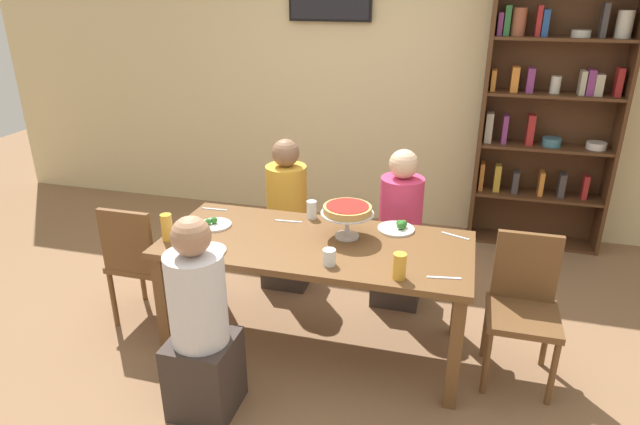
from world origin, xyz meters
The scene contains 21 objects.
ground_plane centered at (0.00, 0.00, 0.00)m, with size 12.00×12.00×0.00m, color #846042.
rear_partition centered at (0.00, 2.20, 1.40)m, with size 8.00×0.12×2.80m, color beige.
dining_table centered at (0.00, 0.00, 0.65)m, with size 1.86×0.81×0.74m.
bookshelf centered at (1.45, 2.01, 1.16)m, with size 1.10×0.30×2.21m.
diner_far_left centered at (-0.43, 0.73, 0.49)m, with size 0.34×0.34×1.15m.
diner_far_right centered at (0.42, 0.69, 0.49)m, with size 0.34×0.34×1.15m.
diner_near_left centered at (-0.43, -0.71, 0.49)m, with size 0.34×0.34×1.15m.
chair_head_west centered at (-1.20, -0.05, 0.49)m, with size 0.40×0.40×0.87m.
chair_head_east centered at (1.22, 0.05, 0.49)m, with size 0.40×0.40×0.87m.
deep_dish_pizza_stand centered at (0.17, 0.12, 0.91)m, with size 0.32×0.32×0.21m.
salad_plate_near_diner centered at (-0.57, -0.29, 0.76)m, with size 0.22×0.22×0.06m.
salad_plate_far_diner centered at (-0.69, 0.05, 0.75)m, with size 0.21×0.21×0.06m.
salad_plate_spare centered at (0.45, 0.30, 0.76)m, with size 0.23×0.23×0.06m.
beer_glass_amber_tall centered at (0.54, -0.31, 0.81)m, with size 0.07×0.07×0.14m, color gold.
beer_glass_amber_short centered at (-0.87, -0.21, 0.82)m, with size 0.07×0.07×0.17m, color gold.
water_glass_clear_near centered at (0.15, -0.26, 0.79)m, with size 0.07×0.07×0.09m, color white.
water_glass_clear_far centered at (-0.12, 0.34, 0.80)m, with size 0.07×0.07×0.12m, color white.
cutlery_fork_near centered at (0.81, 0.30, 0.74)m, with size 0.18×0.02×0.01m, color silver.
cutlery_knife_near centered at (-0.25, 0.24, 0.74)m, with size 0.18×0.02×0.01m, color silver.
cutlery_fork_far centered at (-0.81, 0.31, 0.74)m, with size 0.18×0.02×0.01m, color silver.
cutlery_knife_far centered at (0.77, -0.25, 0.74)m, with size 0.18×0.02×0.01m, color silver.
Camera 1 is at (0.80, -2.86, 2.18)m, focal length 30.81 mm.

